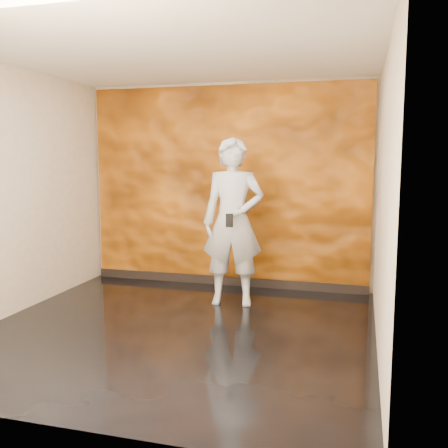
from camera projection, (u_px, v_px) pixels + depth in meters
room at (175, 196)px, 5.03m from camera, size 4.02×4.02×2.81m
feature_wall at (227, 187)px, 6.90m from camera, size 3.90×0.06×2.75m
baseboard at (226, 281)px, 7.04m from camera, size 3.90×0.04×0.12m
man at (233, 222)px, 6.03m from camera, size 0.80×0.58×2.02m
phone at (229, 220)px, 5.72m from camera, size 0.09×0.03×0.16m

